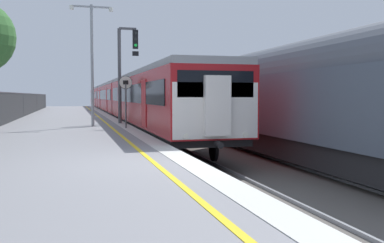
% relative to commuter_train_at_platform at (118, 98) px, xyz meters
% --- Properties ---
extents(ground, '(17.40, 110.00, 1.21)m').
position_rel_commuter_train_at_platform_xyz_m(ground, '(0.54, -33.15, -1.88)').
color(ground, gray).
extents(commuter_train_at_platform, '(2.83, 60.58, 3.81)m').
position_rel_commuter_train_at_platform_xyz_m(commuter_train_at_platform, '(0.00, 0.00, 0.00)').
color(commuter_train_at_platform, maroon).
rests_on(commuter_train_at_platform, ground).
extents(freight_train_adjacent_track, '(2.60, 43.93, 4.38)m').
position_rel_commuter_train_at_platform_xyz_m(freight_train_adjacent_track, '(4.00, -13.98, 0.12)').
color(freight_train_adjacent_track, '#232326').
rests_on(freight_train_adjacent_track, ground).
extents(signal_gantry, '(1.10, 0.24, 5.07)m').
position_rel_commuter_train_at_platform_xyz_m(signal_gantry, '(-1.48, -19.10, 1.90)').
color(signal_gantry, '#47474C').
rests_on(signal_gantry, ground).
extents(speed_limit_sign, '(0.59, 0.08, 2.36)m').
position_rel_commuter_train_at_platform_xyz_m(speed_limit_sign, '(-1.85, -22.68, 0.25)').
color(speed_limit_sign, '#59595B').
rests_on(speed_limit_sign, ground).
extents(platform_lamp_mid, '(2.00, 0.20, 5.75)m').
position_rel_commuter_train_at_platform_xyz_m(platform_lamp_mid, '(-3.24, -21.17, 2.12)').
color(platform_lamp_mid, '#93999E').
rests_on(platform_lamp_mid, ground).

